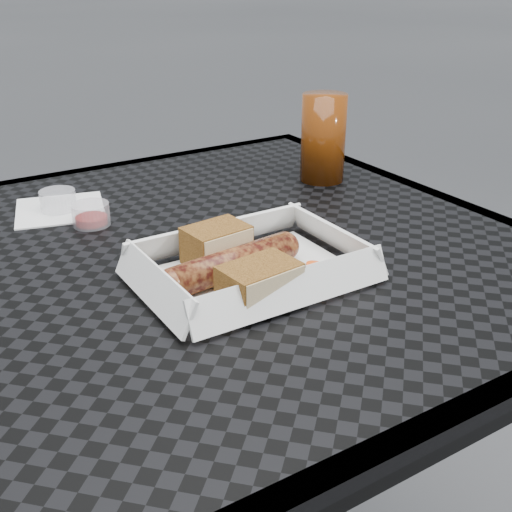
{
  "coord_description": "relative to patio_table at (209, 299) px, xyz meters",
  "views": [
    {
      "loc": [
        -0.33,
        -0.65,
        1.07
      ],
      "look_at": [
        0.0,
        -0.11,
        0.78
      ],
      "focal_mm": 45.0,
      "sensor_mm": 36.0,
      "label": 1
    }
  ],
  "objects": [
    {
      "name": "patio_table",
      "position": [
        0.0,
        0.0,
        0.0
      ],
      "size": [
        0.8,
        0.8,
        0.74
      ],
      "color": "black",
      "rests_on": "ground"
    },
    {
      "name": "food_tray",
      "position": [
        0.0,
        -0.1,
        0.08
      ],
      "size": [
        0.22,
        0.15,
        0.0
      ],
      "primitive_type": "cube",
      "color": "white",
      "rests_on": "patio_table"
    },
    {
      "name": "bratwurst",
      "position": [
        -0.02,
        -0.1,
        0.1
      ],
      "size": [
        0.19,
        0.05,
        0.03
      ],
      "rotation": [
        0.0,
        0.0,
        0.11
      ],
      "color": "brown",
      "rests_on": "food_tray"
    },
    {
      "name": "bread_near",
      "position": [
        -0.02,
        -0.05,
        0.1
      ],
      "size": [
        0.08,
        0.06,
        0.04
      ],
      "primitive_type": "cube",
      "rotation": [
        0.0,
        0.0,
        0.11
      ],
      "color": "brown",
      "rests_on": "food_tray"
    },
    {
      "name": "bread_far",
      "position": [
        -0.02,
        -0.16,
        0.1
      ],
      "size": [
        0.08,
        0.06,
        0.04
      ],
      "primitive_type": "cube",
      "rotation": [
        0.0,
        0.0,
        0.11
      ],
      "color": "brown",
      "rests_on": "food_tray"
    },
    {
      "name": "veg_garnish",
      "position": [
        0.08,
        -0.14,
        0.08
      ],
      "size": [
        0.03,
        0.03,
        0.0
      ],
      "color": "#F3470A",
      "rests_on": "food_tray"
    },
    {
      "name": "napkin",
      "position": [
        -0.12,
        0.22,
        0.08
      ],
      "size": [
        0.15,
        0.15,
        0.0
      ],
      "primitive_type": "cube",
      "rotation": [
        0.0,
        0.0,
        -0.26
      ],
      "color": "white",
      "rests_on": "patio_table"
    },
    {
      "name": "condiment_cup_sauce",
      "position": [
        -0.1,
        0.14,
        0.09
      ],
      "size": [
        0.05,
        0.05,
        0.03
      ],
      "primitive_type": "cylinder",
      "color": "maroon",
      "rests_on": "patio_table"
    },
    {
      "name": "condiment_cup_empty",
      "position": [
        -0.12,
        0.22,
        0.09
      ],
      "size": [
        0.05,
        0.05,
        0.03
      ],
      "primitive_type": "cylinder",
      "color": "silver",
      "rests_on": "patio_table"
    },
    {
      "name": "drink_glass",
      "position": [
        0.28,
        0.13,
        0.14
      ],
      "size": [
        0.07,
        0.07,
        0.14
      ],
      "primitive_type": "cylinder",
      "color": "#572407",
      "rests_on": "patio_table"
    }
  ]
}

